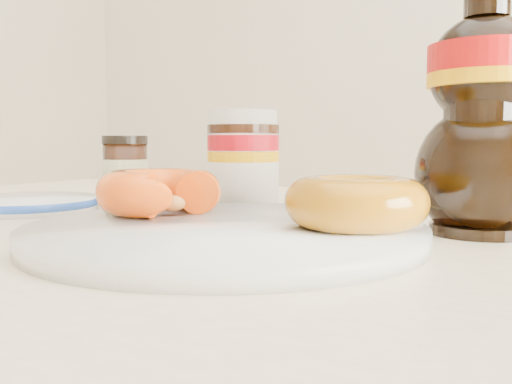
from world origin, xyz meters
The scene contains 8 objects.
dining_table centered at (0.00, 0.10, 0.67)m, with size 1.40×0.90×0.75m.
plate centered at (-0.05, 0.03, 0.76)m, with size 0.30×0.30×0.02m.
donut_bitten centered at (-0.13, 0.06, 0.78)m, with size 0.11×0.11×0.04m, color #EF510D.
donut_whole centered at (0.04, 0.06, 0.78)m, with size 0.10×0.10×0.04m, color #9A5D09.
nutella_jar centered at (-0.14, 0.21, 0.81)m, with size 0.08×0.08×0.11m.
syrup_bottle centered at (0.11, 0.17, 0.86)m, with size 0.11×0.09×0.21m, color black, non-canonical shape.
dark_jar centered at (-0.28, 0.18, 0.79)m, with size 0.05×0.05×0.08m.
blue_rim_saucer centered at (-0.35, 0.10, 0.76)m, with size 0.15×0.15×0.02m.
Camera 1 is at (0.17, -0.33, 0.83)m, focal length 40.00 mm.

